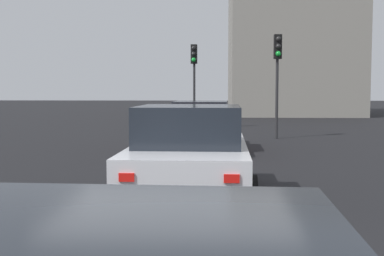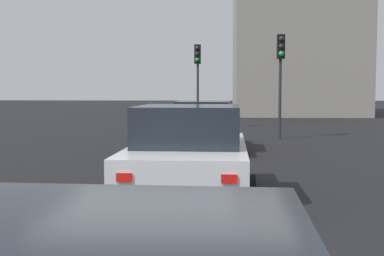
% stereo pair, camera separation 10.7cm
% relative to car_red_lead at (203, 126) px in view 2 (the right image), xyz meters
% --- Properties ---
extents(car_red_lead, '(4.55, 2.08, 1.49)m').
position_rel_car_red_lead_xyz_m(car_red_lead, '(0.00, 0.00, 0.00)').
color(car_red_lead, maroon).
rests_on(car_red_lead, ground_plane).
extents(car_white_second, '(4.27, 2.15, 1.58)m').
position_rel_car_red_lead_xyz_m(car_white_second, '(-7.06, -0.01, 0.03)').
color(car_white_second, silver).
rests_on(car_white_second, ground_plane).
extents(traffic_light_near_left, '(0.33, 0.31, 3.95)m').
position_rel_car_red_lead_xyz_m(traffic_light_near_left, '(8.43, 0.58, 2.12)').
color(traffic_light_near_left, '#2D2D30').
rests_on(traffic_light_near_left, ground_plane).
extents(traffic_light_near_right, '(0.32, 0.29, 3.88)m').
position_rel_car_red_lead_xyz_m(traffic_light_near_right, '(3.62, -2.74, 2.07)').
color(traffic_light_near_right, '#2D2D30').
rests_on(traffic_light_near_right, ground_plane).
extents(building_facade_left, '(10.77, 8.96, 9.75)m').
position_rel_car_red_lead_xyz_m(building_facade_left, '(23.28, -6.00, 4.15)').
color(building_facade_left, gray).
rests_on(building_facade_left, ground_plane).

